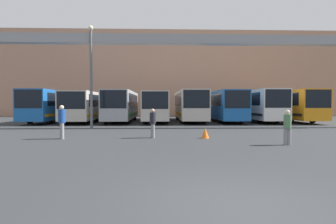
# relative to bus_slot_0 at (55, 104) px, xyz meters

# --- Properties ---
(ground_plane) EXTENTS (200.00, 200.00, 0.00)m
(ground_plane) POSITION_rel_bus_slot_0_xyz_m (12.29, -23.05, -1.81)
(ground_plane) COLOR #2D3033
(building_backdrop) EXTENTS (54.26, 12.00, 12.70)m
(building_backdrop) POSITION_rel_bus_slot_0_xyz_m (12.29, 16.69, 4.54)
(building_backdrop) COLOR tan
(building_backdrop) RESTS_ON ground
(overhead_gantry) EXTENTS (33.88, 0.80, 7.15)m
(overhead_gantry) POSITION_rel_bus_slot_0_xyz_m (12.29, -7.33, 4.29)
(overhead_gantry) COLOR gray
(overhead_gantry) RESTS_ON ground
(bus_slot_0) EXTENTS (2.49, 11.15, 3.13)m
(bus_slot_0) POSITION_rel_bus_slot_0_xyz_m (0.00, 0.00, 0.00)
(bus_slot_0) COLOR #1959A5
(bus_slot_0) RESTS_ON ground
(bus_slot_1) EXTENTS (2.59, 10.76, 2.99)m
(bus_slot_1) POSITION_rel_bus_slot_0_xyz_m (3.51, -0.20, -0.08)
(bus_slot_1) COLOR beige
(bus_slot_1) RESTS_ON ground
(bus_slot_2) EXTENTS (2.45, 10.21, 3.10)m
(bus_slot_2) POSITION_rel_bus_slot_0_xyz_m (7.02, -0.47, -0.02)
(bus_slot_2) COLOR #999EA5
(bus_slot_2) RESTS_ON ground
(bus_slot_3) EXTENTS (2.46, 11.39, 3.00)m
(bus_slot_3) POSITION_rel_bus_slot_0_xyz_m (10.53, 0.12, -0.08)
(bus_slot_3) COLOR beige
(bus_slot_3) RESTS_ON ground
(bus_slot_4) EXTENTS (2.47, 11.15, 3.14)m
(bus_slot_4) POSITION_rel_bus_slot_0_xyz_m (14.04, -0.00, 0.00)
(bus_slot_4) COLOR beige
(bus_slot_4) RESTS_ON ground
(bus_slot_5) EXTENTS (2.43, 10.49, 3.10)m
(bus_slot_5) POSITION_rel_bus_slot_0_xyz_m (17.55, -0.33, -0.02)
(bus_slot_5) COLOR #1959A5
(bus_slot_5) RESTS_ON ground
(bus_slot_6) EXTENTS (2.48, 11.57, 3.20)m
(bus_slot_6) POSITION_rel_bus_slot_0_xyz_m (21.06, 0.21, 0.04)
(bus_slot_6) COLOR silver
(bus_slot_6) RESTS_ON ground
(bus_slot_7) EXTENTS (2.51, 12.05, 3.18)m
(bus_slot_7) POSITION_rel_bus_slot_0_xyz_m (24.57, 0.45, 0.03)
(bus_slot_7) COLOR orange
(bus_slot_7) RESTS_ON ground
(pedestrian_near_left) EXTENTS (0.33, 0.33, 1.58)m
(pedestrian_near_left) POSITION_rel_bus_slot_0_xyz_m (10.54, -13.46, -0.97)
(pedestrian_near_left) COLOR gray
(pedestrian_near_left) RESTS_ON ground
(pedestrian_near_right) EXTENTS (0.37, 0.37, 1.77)m
(pedestrian_near_right) POSITION_rel_bus_slot_0_xyz_m (5.76, -13.71, -0.86)
(pedestrian_near_right) COLOR gray
(pedestrian_near_right) RESTS_ON ground
(pedestrian_mid_right) EXTENTS (0.33, 0.33, 1.57)m
(pedestrian_mid_right) POSITION_rel_bus_slot_0_xyz_m (16.64, -16.13, -0.97)
(pedestrian_mid_right) COLOR gray
(pedestrian_mid_right) RESTS_ON ground
(traffic_cone) EXTENTS (0.41, 0.41, 0.55)m
(traffic_cone) POSITION_rel_bus_slot_0_xyz_m (13.36, -13.70, -1.53)
(traffic_cone) COLOR orange
(traffic_cone) RESTS_ON ground
(lamp_post) EXTENTS (0.36, 0.36, 7.68)m
(lamp_post) POSITION_rel_bus_slot_0_xyz_m (5.79, -7.80, 2.40)
(lamp_post) COLOR #595B60
(lamp_post) RESTS_ON ground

